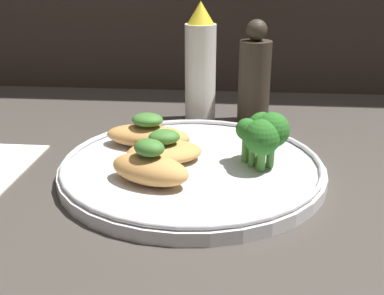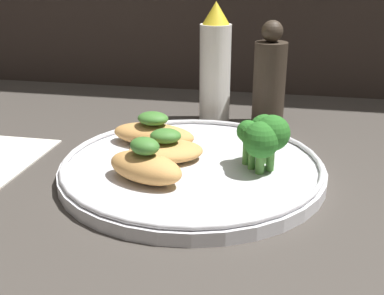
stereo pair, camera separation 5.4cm
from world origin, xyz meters
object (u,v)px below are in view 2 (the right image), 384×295
Objects in this scene: plate at (192,167)px; pepper_grinder at (269,79)px; broccoli_bunch at (263,135)px; sauce_bottle at (215,66)px.

pepper_grinder is at bearing 70.14° from plate.
sauce_bottle reaches higher than broccoli_bunch.
pepper_grinder is at bearing 0.00° from sauce_bottle.
pepper_grinder reaches higher than plate.
broccoli_bunch is at bearing -67.22° from sauce_bottle.
plate is 4.47× the size of broccoli_bunch.
plate is at bearing -177.82° from broccoli_bunch.
broccoli_bunch is 0.44× the size of pepper_grinder.
broccoli_bunch reaches higher than plate.
plate is 1.70× the size of sauce_bottle.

